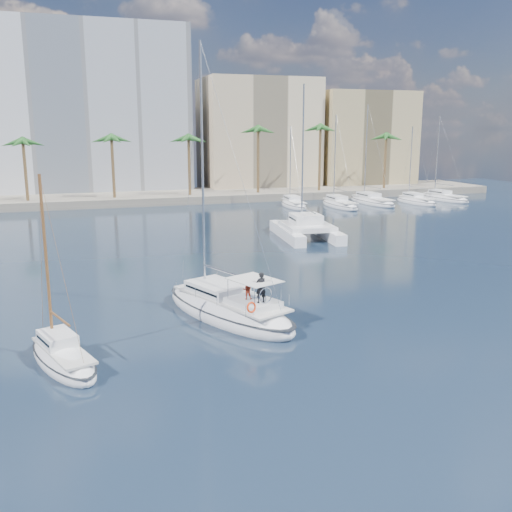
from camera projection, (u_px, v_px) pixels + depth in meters
name	position (u px, v px, depth m)	size (l,w,h in m)	color
ground	(272.00, 321.00, 34.21)	(160.00, 160.00, 0.00)	black
quay	(144.00, 197.00, 90.71)	(120.00, 14.00, 1.20)	gray
building_modern	(60.00, 112.00, 95.32)	(42.00, 16.00, 28.00)	silver
building_beige	(258.00, 136.00, 103.63)	(20.00, 14.00, 20.00)	beige
building_tan_right	(361.00, 141.00, 108.00)	(18.00, 12.00, 18.00)	tan
palm_centre	(145.00, 136.00, 84.89)	(3.60, 3.60, 12.30)	brown
palm_right	(350.00, 135.00, 95.11)	(3.60, 3.60, 12.30)	brown
main_sloop	(228.00, 309.00, 34.81)	(7.73, 12.08, 17.14)	white
small_sloop	(63.00, 357.00, 27.73)	(4.25, 7.09, 9.73)	white
catamaran	(306.00, 227.00, 60.07)	(6.50, 11.24, 15.78)	white
seagull	(252.00, 286.00, 38.89)	(1.23, 0.53, 0.23)	silver
moored_yacht_a	(294.00, 207.00, 83.86)	(2.72, 9.35, 11.90)	white
moored_yacht_b	(340.00, 207.00, 83.95)	(3.14, 10.78, 13.72)	white
moored_yacht_c	(372.00, 204.00, 87.77)	(3.55, 12.21, 15.54)	white
moored_yacht_d	(416.00, 204.00, 87.86)	(2.72, 9.35, 11.90)	white
moored_yacht_e	(444.00, 200.00, 91.67)	(3.14, 10.78, 13.72)	white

